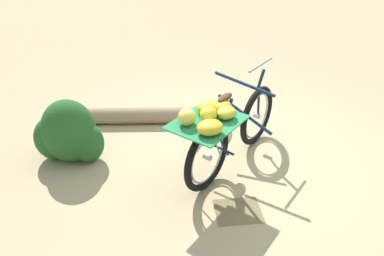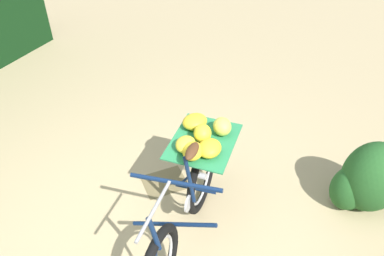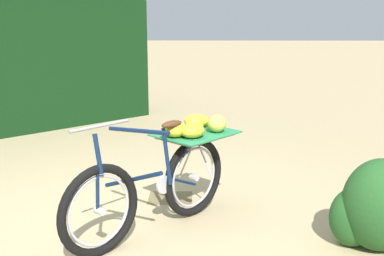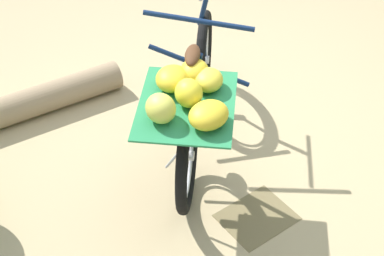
% 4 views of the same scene
% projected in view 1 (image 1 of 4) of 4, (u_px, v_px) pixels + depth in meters
% --- Properties ---
extents(ground_plane, '(60.00, 60.00, 0.00)m').
position_uv_depth(ground_plane, '(255.00, 166.00, 4.00)').
color(ground_plane, tan).
extents(bicycle, '(1.43, 1.51, 1.03)m').
position_uv_depth(bicycle, '(228.00, 129.00, 3.70)').
color(bicycle, black).
rests_on(bicycle, ground_plane).
extents(fallen_log, '(1.77, 0.38, 0.22)m').
position_uv_depth(fallen_log, '(147.00, 115.00, 4.78)').
color(fallen_log, '#937A5B').
rests_on(fallen_log, ground_plane).
extents(shrub_cluster, '(0.78, 0.53, 0.74)m').
position_uv_depth(shrub_cluster, '(69.00, 134.00, 3.95)').
color(shrub_cluster, '#235623').
rests_on(shrub_cluster, ground_plane).
extents(leaf_litter_patch, '(0.44, 0.36, 0.01)m').
position_uv_depth(leaf_litter_patch, '(238.00, 211.00, 3.38)').
color(leaf_litter_patch, olive).
rests_on(leaf_litter_patch, ground_plane).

